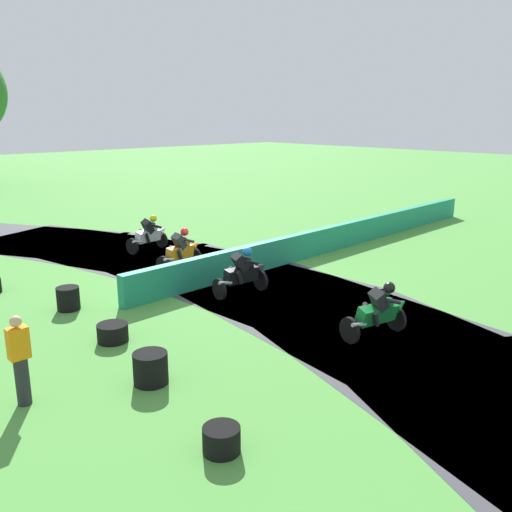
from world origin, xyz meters
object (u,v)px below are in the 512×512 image
at_px(motorcycle_chase_black, 244,272).
at_px(tire_stack_far, 68,298).
at_px(motorcycle_fourth_white, 150,234).
at_px(tire_stack_mid_b, 113,333).
at_px(motorcycle_trailing_orange, 182,250).
at_px(motorcycle_lead_green, 380,311).
at_px(tire_stack_near, 222,439).
at_px(tire_stack_mid_a, 151,368).
at_px(track_marshal, 20,361).

bearing_deg(motorcycle_chase_black, tire_stack_far, 151.70).
distance_m(motorcycle_fourth_white, tire_stack_mid_b, 8.33).
bearing_deg(motorcycle_trailing_orange, motorcycle_chase_black, -94.43).
xyz_separation_m(motorcycle_trailing_orange, tire_stack_far, (-4.35, -1.07, -0.36)).
distance_m(motorcycle_chase_black, tire_stack_mid_b, 4.32).
bearing_deg(tire_stack_mid_b, motorcycle_trailing_orange, 39.14).
xyz_separation_m(motorcycle_lead_green, tire_stack_far, (-4.33, 6.52, -0.34)).
height_order(motorcycle_chase_black, motorcycle_trailing_orange, same).
height_order(tire_stack_near, tire_stack_far, tire_stack_far).
relative_size(motorcycle_fourth_white, tire_stack_mid_a, 2.59).
xyz_separation_m(motorcycle_lead_green, tire_stack_near, (-5.36, -0.91, -0.44)).
height_order(motorcycle_lead_green, motorcycle_fourth_white, motorcycle_fourth_white).
relative_size(tire_stack_mid_a, tire_stack_mid_b, 0.95).
height_order(motorcycle_lead_green, track_marshal, track_marshal).
height_order(motorcycle_chase_black, tire_stack_far, motorcycle_chase_black).
bearing_deg(tire_stack_mid_b, track_marshal, -150.40).
distance_m(motorcycle_chase_black, motorcycle_trailing_orange, 3.28).
xyz_separation_m(motorcycle_chase_black, tire_stack_far, (-4.09, 2.20, -0.36)).
distance_m(tire_stack_near, track_marshal, 3.83).
xyz_separation_m(motorcycle_fourth_white, tire_stack_mid_a, (-5.60, -8.79, -0.34)).
bearing_deg(motorcycle_fourth_white, track_marshal, -133.82).
xyz_separation_m(motorcycle_trailing_orange, tire_stack_near, (-5.39, -8.51, -0.46)).
distance_m(motorcycle_lead_green, motorcycle_fourth_white, 10.46).
distance_m(motorcycle_trailing_orange, tire_stack_far, 4.49).
distance_m(motorcycle_chase_black, tire_stack_far, 4.66).
bearing_deg(tire_stack_near, track_marshal, 115.35).
xyz_separation_m(motorcycle_fourth_white, tire_stack_mid_b, (-5.15, -6.54, -0.44)).
bearing_deg(tire_stack_far, tire_stack_mid_b, -93.93).
xyz_separation_m(motorcycle_chase_black, motorcycle_fourth_white, (0.88, 6.13, -0.01)).
relative_size(motorcycle_chase_black, tire_stack_mid_b, 2.49).
height_order(motorcycle_chase_black, tire_stack_near, motorcycle_chase_black).
distance_m(tire_stack_mid_b, tire_stack_far, 2.62).
bearing_deg(motorcycle_chase_black, track_marshal, -164.93).
xyz_separation_m(motorcycle_fourth_white, track_marshal, (-7.63, -7.95, 0.17)).
bearing_deg(tire_stack_near, tire_stack_mid_b, 79.90).
relative_size(motorcycle_lead_green, track_marshal, 1.04).
height_order(tire_stack_far, track_marshal, track_marshal).
xyz_separation_m(tire_stack_near, tire_stack_mid_b, (0.86, 4.82, 0.00)).
height_order(tire_stack_mid_a, track_marshal, track_marshal).
bearing_deg(motorcycle_trailing_orange, tire_stack_far, -166.17).
xyz_separation_m(tire_stack_mid_a, tire_stack_far, (0.63, 4.86, 0.00)).
bearing_deg(tire_stack_mid_a, motorcycle_fourth_white, 57.51).
relative_size(tire_stack_mid_a, tire_stack_far, 1.09).
bearing_deg(tire_stack_far, motorcycle_fourth_white, 38.29).
bearing_deg(tire_stack_near, motorcycle_lead_green, 9.67).
height_order(tire_stack_mid_a, tire_stack_far, same).
height_order(motorcycle_trailing_orange, tire_stack_far, motorcycle_trailing_orange).
xyz_separation_m(motorcycle_trailing_orange, tire_stack_mid_b, (-4.53, -3.68, -0.46)).
distance_m(motorcycle_chase_black, track_marshal, 6.99).
distance_m(motorcycle_lead_green, motorcycle_chase_black, 4.32).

